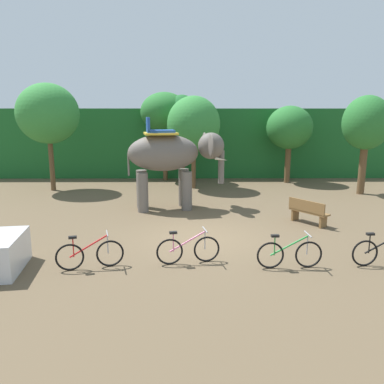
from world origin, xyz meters
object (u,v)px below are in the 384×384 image
Objects in this scene: elephant at (172,156)px; wooden_bench at (308,211)px; bike_red at (90,254)px; bike_pink at (188,249)px; tree_center at (182,121)px; bike_black at (383,251)px; tree_center_left at (366,124)px; tree_far_right at (165,112)px; tree_far_left at (194,125)px; bike_green at (289,254)px; tree_right at (48,114)px; tree_center_right at (289,128)px.

elephant reaches higher than wooden_bench.
bike_red is 7.89m from wooden_bench.
elephant reaches higher than bike_pink.
tree_center is 6.72m from elephant.
tree_center_left is at bearing 69.14° from bike_black.
tree_far_right is 13.82m from bike_red.
tree_far_left is 11.42m from bike_green.
tree_right is at bearing 140.28° from bike_black.
elephant is at bearing -162.74° from tree_center_left.
tree_right is 14.51m from bike_green.
wooden_bench is at bearing -58.54° from tree_far_right.
bike_green is (5.12, -0.01, 0.00)m from bike_red.
tree_center is 2.92× the size of bike_black.
bike_green is 1.18× the size of wooden_bench.
bike_red is (4.54, -10.23, -3.52)m from tree_right.
tree_center_right is at bearing 131.93° from tree_center_left.
bike_black reaches higher than wooden_bench.
tree_right is 7.22m from tree_center.
tree_center is at bearing 22.13° from tree_right.
bike_pink and bike_green have the same top height.
bike_green is 2.49m from bike_black.
tree_center_right is 2.56× the size of bike_black.
bike_red is (-2.14, -12.95, -3.10)m from tree_center.
tree_center_right reaches higher than elephant.
bike_red is 0.97× the size of bike_green.
tree_right reaches higher than wooden_bench.
tree_center_left is at bearing -3.65° from tree_right.
elephant is at bearing -84.16° from tree_far_right.
bike_pink is 2.62m from bike_green.
tree_far_left reaches higher than bike_black.
tree_center is at bearing 80.62° from bike_red.
wooden_bench is (5.70, -9.32, -3.51)m from tree_far_right.
tree_right is 1.12× the size of tree_far_left.
wooden_bench is at bearing 30.26° from bike_red.
bike_green is at bearing -46.69° from tree_right.
tree_far_left is 10.85m from bike_pink.
tree_center_right is at bearing 80.65° from wooden_bench.
tree_far_left is at bearing 88.57° from bike_pink.
tree_right is at bearing 113.90° from bike_red.
tree_far_right is at bearing 161.19° from tree_center.
tree_center reaches higher than bike_black.
bike_red is at bearing -66.10° from tree_right.
tree_center_left is at bearing 17.26° from elephant.
tree_far_right reaches higher than wooden_bench.
tree_far_left is 2.83× the size of bike_black.
tree_center is 9.67m from tree_center_left.
tree_center_right is 0.91× the size of tree_center_left.
tree_right is at bearing -175.84° from tree_far_left.
tree_center reaches higher than tree_center_right.
bike_black is (2.49, 0.15, 0.00)m from bike_green.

